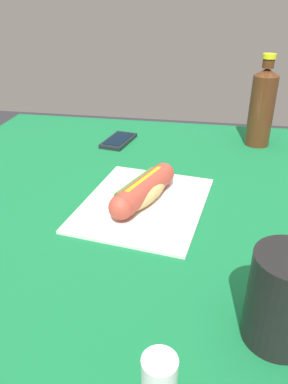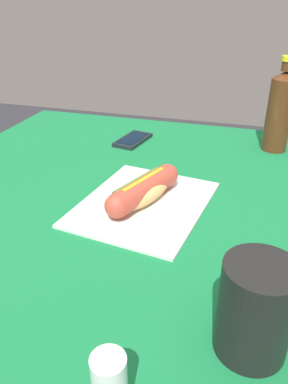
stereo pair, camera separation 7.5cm
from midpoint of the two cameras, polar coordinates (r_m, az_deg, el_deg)
The scene contains 6 objects.
dining_table at distance 0.83m, azimuth -1.13°, elevation -9.95°, with size 1.14×1.00×0.76m.
paper_wrapper at distance 0.76m, azimuth 2.81°, elevation -1.86°, with size 0.30×0.24×0.01m, color silver.
hot_dog at distance 0.75m, azimuth 2.82°, elevation 0.26°, with size 0.20×0.11×0.05m.
cell_phone at distance 1.09m, azimuth 0.27°, elevation 7.93°, with size 0.14×0.09×0.01m.
soda_bottle at distance 1.08m, azimuth 21.96°, elevation 11.43°, with size 0.07×0.07×0.25m.
drinking_cup at distance 0.48m, azimuth 21.13°, elevation -16.54°, with size 0.09×0.09×0.13m, color black.
Camera 2 is at (-0.61, -0.24, 1.15)m, focal length 34.99 mm.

